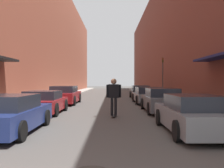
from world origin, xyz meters
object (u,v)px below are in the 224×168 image
at_px(parked_car_left_2, 65,95).
at_px(skateboarder, 114,93).
at_px(parked_car_right_0, 193,114).
at_px(traffic_light, 163,73).
at_px(parked_car_right_1, 162,100).
at_px(parked_car_right_2, 148,95).
at_px(parked_car_left_0, 10,114).
at_px(parked_car_right_3, 141,92).
at_px(parked_car_left_1, 45,102).

xyz_separation_m(parked_car_left_2, skateboarder, (3.66, -7.04, 0.46)).
relative_size(parked_car_right_0, traffic_light, 1.10).
xyz_separation_m(parked_car_right_1, skateboarder, (-2.66, -2.03, 0.48)).
distance_m(parked_car_right_2, traffic_light, 6.17).
height_order(parked_car_left_0, parked_car_right_3, parked_car_right_3).
distance_m(parked_car_left_1, skateboarder, 3.92).
distance_m(parked_car_right_1, traffic_light, 11.40).
distance_m(parked_car_left_1, parked_car_left_2, 5.72).
xyz_separation_m(parked_car_left_0, parked_car_left_2, (-0.19, 10.62, 0.06)).
relative_size(parked_car_left_1, skateboarder, 2.15).
distance_m(parked_car_left_0, parked_car_right_3, 18.02).
xyz_separation_m(skateboarder, traffic_light, (4.98, 13.03, 1.39)).
bearing_deg(skateboarder, parked_car_right_3, 78.26).
distance_m(parked_car_right_3, skateboarder, 13.62).
bearing_deg(parked_car_right_0, traffic_light, 81.80).
distance_m(parked_car_left_2, parked_car_right_0, 12.34).
distance_m(parked_car_right_1, skateboarder, 3.38).
height_order(parked_car_left_0, parked_car_left_1, parked_car_left_0).
bearing_deg(parked_car_left_0, parked_car_right_0, -0.18).
bearing_deg(parked_car_right_3, parked_car_right_1, -90.58).
relative_size(parked_car_left_2, skateboarder, 2.61).
distance_m(parked_car_right_1, parked_car_right_3, 11.29).
distance_m(parked_car_left_1, parked_car_right_2, 8.94).
bearing_deg(skateboarder, parked_car_right_1, 37.45).
bearing_deg(traffic_light, parked_car_right_0, -98.20).
height_order(parked_car_right_1, traffic_light, traffic_light).
distance_m(parked_car_left_1, traffic_light, 14.68).
xyz_separation_m(parked_car_right_2, parked_car_right_3, (0.09, 5.70, 0.02)).
xyz_separation_m(parked_car_right_0, parked_car_right_2, (0.10, 11.23, 0.01)).
height_order(parked_car_left_0, parked_car_right_1, parked_car_right_1).
distance_m(parked_car_right_0, parked_car_right_2, 11.23).
bearing_deg(parked_car_left_2, parked_car_right_1, -38.41).
xyz_separation_m(parked_car_left_1, parked_car_right_3, (6.42, 12.01, 0.05)).
height_order(parked_car_left_2, traffic_light, traffic_light).
bearing_deg(traffic_light, parked_car_right_1, -101.92).
bearing_deg(parked_car_right_2, traffic_light, 66.92).
height_order(parked_car_left_0, traffic_light, traffic_light).
xyz_separation_m(parked_car_left_0, traffic_light, (8.45, 16.62, 1.92)).
bearing_deg(parked_car_right_1, parked_car_left_0, -137.47).
bearing_deg(parked_car_right_3, parked_car_left_2, -135.64).
distance_m(parked_car_left_2, parked_car_right_3, 8.99).
xyz_separation_m(parked_car_left_1, parked_car_right_1, (6.31, 0.72, 0.05)).
bearing_deg(parked_car_left_0, parked_car_right_3, 69.75).
relative_size(parked_car_right_0, parked_car_right_1, 0.95).
distance_m(parked_car_left_0, parked_car_left_1, 4.91).
bearing_deg(parked_car_right_3, parked_car_left_0, -110.25).
relative_size(skateboarder, traffic_light, 0.46).
relative_size(parked_car_left_0, parked_car_right_3, 0.90).
distance_m(parked_car_right_0, traffic_light, 16.92).
bearing_deg(parked_car_right_3, parked_car_right_0, -90.64).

